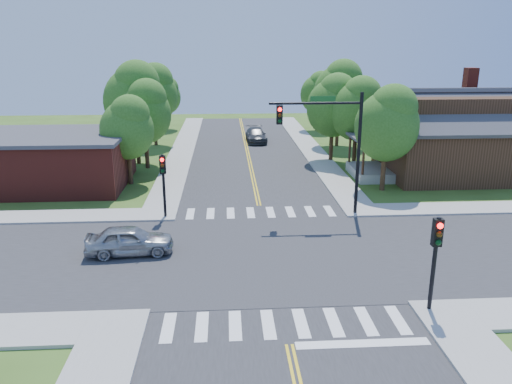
{
  "coord_description": "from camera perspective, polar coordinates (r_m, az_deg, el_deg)",
  "views": [
    {
      "loc": [
        -2.03,
        -22.07,
        9.84
      ],
      "look_at": [
        -0.46,
        3.31,
        2.2
      ],
      "focal_mm": 35.0,
      "sensor_mm": 36.0,
      "label": 1
    }
  ],
  "objects": [
    {
      "name": "sidewalk_nw",
      "position": [
        41.48,
        -22.86,
        1.77
      ],
      "size": [
        40.0,
        40.0,
        0.14
      ],
      "color": "#9E9B93",
      "rests_on": "ground"
    },
    {
      "name": "signal_pole_se",
      "position": [
        19.5,
        19.89,
        -5.93
      ],
      "size": [
        0.34,
        0.42,
        3.8
      ],
      "color": "black",
      "rests_on": "ground"
    },
    {
      "name": "car_dgrey",
      "position": [
        51.39,
        0.01,
        6.48
      ],
      "size": [
        2.31,
        4.94,
        1.39
      ],
      "primitive_type": "imported",
      "rotation": [
        0.0,
        0.0,
        0.04
      ],
      "color": "#333639",
      "rests_on": "ground"
    },
    {
      "name": "tree_e_b",
      "position": [
        41.59,
        11.59,
        9.47
      ],
      "size": [
        4.33,
        4.12,
        7.37
      ],
      "color": "#382314",
      "rests_on": "ground"
    },
    {
      "name": "tree_w_b",
      "position": [
        42.53,
        -13.63,
        10.56
      ],
      "size": [
        5.04,
        4.78,
        8.56
      ],
      "color": "#382314",
      "rests_on": "ground"
    },
    {
      "name": "signal_pole_nw",
      "position": [
        28.78,
        -10.57,
        2.0
      ],
      "size": [
        0.34,
        0.42,
        3.8
      ],
      "color": "black",
      "rests_on": "ground"
    },
    {
      "name": "house_ne",
      "position": [
        40.67,
        21.56,
        6.35
      ],
      "size": [
        13.05,
        8.8,
        7.11
      ],
      "color": "#301E10",
      "rests_on": "ground"
    },
    {
      "name": "crosswalk_north",
      "position": [
        29.99,
        0.53,
        -2.34
      ],
      "size": [
        8.85,
        2.0,
        0.01
      ],
      "color": "white",
      "rests_on": "ground"
    },
    {
      "name": "signal_mast_ne",
      "position": [
        28.72,
        8.5,
        6.54
      ],
      "size": [
        5.3,
        0.42,
        7.2
      ],
      "color": "black",
      "rests_on": "ground"
    },
    {
      "name": "car_silver",
      "position": [
        24.8,
        -14.25,
        -5.43
      ],
      "size": [
        2.33,
        4.41,
        1.41
      ],
      "primitive_type": "imported",
      "rotation": [
        0.0,
        0.0,
        1.65
      ],
      "color": "#A0A2A6",
      "rests_on": "ground"
    },
    {
      "name": "centerline",
      "position": [
        24.23,
        1.57,
        -7.12
      ],
      "size": [
        0.3,
        90.0,
        0.01
      ],
      "color": "yellow",
      "rests_on": "ground"
    },
    {
      "name": "tree_w_a",
      "position": [
        36.41,
        -14.45,
        7.3
      ],
      "size": [
        3.78,
        3.59,
        6.43
      ],
      "color": "#382314",
      "rests_on": "ground"
    },
    {
      "name": "intersection_patch",
      "position": [
        24.25,
        1.57,
        -7.22
      ],
      "size": [
        10.2,
        10.2,
        0.06
      ],
      "primitive_type": "cube",
      "color": "#2D2D30",
      "rests_on": "ground"
    },
    {
      "name": "road_ns",
      "position": [
        24.24,
        1.57,
        -7.18
      ],
      "size": [
        10.0,
        90.0,
        0.04
      ],
      "primitive_type": "cube",
      "color": "#2D2D30",
      "rests_on": "ground"
    },
    {
      "name": "tree_e_d",
      "position": [
        58.4,
        7.18,
        11.31
      ],
      "size": [
        4.01,
        3.81,
        6.81
      ],
      "color": "#382314",
      "rests_on": "ground"
    },
    {
      "name": "crosswalk_south",
      "position": [
        18.76,
        3.3,
        -14.78
      ],
      "size": [
        8.85,
        2.0,
        0.01
      ],
      "color": "white",
      "rests_on": "ground"
    },
    {
      "name": "sidewalk_ne",
      "position": [
        43.0,
        21.1,
        2.46
      ],
      "size": [
        40.0,
        40.0,
        0.14
      ],
      "color": "#9E9B93",
      "rests_on": "ground"
    },
    {
      "name": "tree_e_c",
      "position": [
        49.54,
        9.6,
        11.48
      ],
      "size": [
        4.94,
        4.69,
        8.4
      ],
      "color": "#382314",
      "rests_on": "ground"
    },
    {
      "name": "tree_house",
      "position": [
        42.76,
        8.91,
        9.91
      ],
      "size": [
        4.41,
        4.19,
        7.5
      ],
      "color": "#382314",
      "rests_on": "ground"
    },
    {
      "name": "road_ew",
      "position": [
        24.24,
        1.57,
        -7.17
      ],
      "size": [
        90.0,
        10.0,
        0.04
      ],
      "primitive_type": "cube",
      "color": "#2D2D30",
      "rests_on": "ground"
    },
    {
      "name": "tree_w_c",
      "position": [
        50.3,
        -11.6,
        11.19
      ],
      "size": [
        4.73,
        4.5,
        8.05
      ],
      "color": "#382314",
      "rests_on": "ground"
    },
    {
      "name": "tree_bldg",
      "position": [
        40.85,
        -12.57,
        9.14
      ],
      "size": [
        4.25,
        4.03,
        7.22
      ],
      "color": "#382314",
      "rests_on": "ground"
    },
    {
      "name": "tree_w_d",
      "position": [
        59.89,
        -10.28,
        10.88
      ],
      "size": [
        3.6,
        3.42,
        6.13
      ],
      "color": "#382314",
      "rests_on": "ground"
    },
    {
      "name": "ground",
      "position": [
        24.25,
        1.57,
        -7.22
      ],
      "size": [
        100.0,
        100.0,
        0.0
      ],
      "primitive_type": "plane",
      "color": "#3A581B",
      "rests_on": "ground"
    },
    {
      "name": "tree_e_a",
      "position": [
        34.7,
        14.9,
        7.78
      ],
      "size": [
        4.29,
        4.08,
        7.3
      ],
      "color": "#382314",
      "rests_on": "ground"
    },
    {
      "name": "stop_bar",
      "position": [
        18.08,
        12.09,
        -16.68
      ],
      "size": [
        4.6,
        0.45,
        0.09
      ],
      "primitive_type": "cube",
      "color": "white",
      "rests_on": "ground"
    },
    {
      "name": "building_nw",
      "position": [
        38.15,
        -22.11,
        3.45
      ],
      "size": [
        10.4,
        8.4,
        3.73
      ],
      "color": "maroon",
      "rests_on": "ground"
    }
  ]
}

